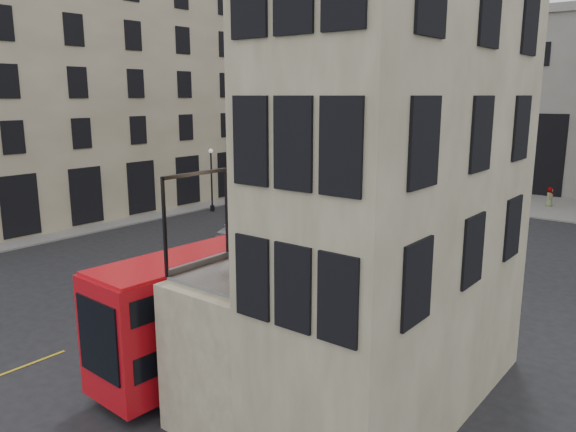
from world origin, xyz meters
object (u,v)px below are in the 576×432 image
Objects in this scene: street_lamp_b at (415,174)px; car_b at (347,209)px; pedestrian_e at (257,201)px; cafe_table_mid at (283,229)px; pedestrian_b at (411,193)px; car_a at (238,227)px; cafe_chair_b at (339,248)px; street_lamp_a at (212,183)px; pedestrian_a at (342,180)px; cafe_table_far at (343,213)px; pedestrian_d at (550,197)px; cafe_chair_d at (384,224)px; cyclist at (271,235)px; bicycle at (255,242)px; traffic_light_far at (301,173)px; pedestrian_c at (498,194)px; cafe_chair_a at (279,267)px; bus_near at (234,294)px; bus_far at (343,172)px; cafe_chair_c at (344,244)px; cafe_table_near at (244,243)px; traffic_light_near at (328,221)px; car_c at (271,194)px.

car_b is at bearing -91.86° from street_lamp_b.
cafe_table_mid reaches higher than pedestrian_e.
pedestrian_b is at bearing -71.42° from street_lamp_b.
pedestrian_e is at bearing 107.34° from car_a.
street_lamp_a is at bearing 143.79° from cafe_chair_b.
street_lamp_b reaches higher than pedestrian_e.
cafe_table_far is at bearing -39.02° from pedestrian_a.
cafe_chair_d is at bearing 176.09° from pedestrian_d.
cafe_table_far reaches higher than car_b.
pedestrian_a is at bearing 16.78° from cyclist.
pedestrian_e is 1.81× the size of cafe_table_mid.
cyclist reaches higher than pedestrian_e.
bicycle is 13.04m from pedestrian_e.
pedestrian_c is (15.88, 8.99, -1.63)m from traffic_light_far.
cafe_table_mid is 3.71m from cafe_table_far.
cafe_table_mid is (4.56, -37.18, 4.37)m from pedestrian_c.
cafe_chair_a reaches higher than cafe_chair_b.
bus_near is (18.50, -28.70, 0.06)m from traffic_light_far.
traffic_light_far is 0.30× the size of bus_far.
cafe_table_far reaches higher than street_lamp_b.
cafe_table_far is (11.38, -7.49, 4.62)m from bicycle.
bicycle is (-9.39, 11.71, -1.99)m from bus_near.
pedestrian_a is at bearing 97.19° from car_b.
cafe_table_mid reaches higher than cyclist.
bus_near is 6.36m from cafe_chair_d.
car_b is 26.63m from cafe_chair_c.
cafe_chair_c is at bearing 53.37° from cafe_table_near.
cafe_chair_c is at bearing -38.95° from pedestrian_a.
cyclist is (0.94, -22.45, -1.41)m from street_lamp_b.
car_a is 2.63× the size of pedestrian_c.
bus_near is 6.14× the size of pedestrian_b.
cyclist is at bearing 137.61° from cafe_chair_b.
pedestrian_e is (-9.19, -10.94, -0.14)m from pedestrian_b.
cafe_chair_a reaches higher than pedestrian_a.
car_b is 6.08× the size of cafe_table_far.
car_b is 23.38m from cafe_chair_d.
cafe_table_far reaches higher than bus_near.
traffic_light_near is 0.71× the size of street_lamp_a.
traffic_light_near is at bearing -75.71° from bicycle.
cafe_chair_d reaches higher than bicycle.
cafe_table_far is at bearing 148.87° from car_c.
pedestrian_c is at bearing 23.52° from street_lamp_b.
traffic_light_near is 20.30m from pedestrian_b.
cafe_chair_a is at bearing -133.33° from bicycle.
pedestrian_c is 4.38m from pedestrian_d.
street_lamp_a is at bearing 139.45° from cafe_chair_a.
pedestrian_b is at bearing 21.28° from traffic_light_far.
traffic_light_near is 26.39m from pedestrian_a.
car_a is (7.99, -5.25, -1.69)m from street_lamp_a.
bus_far reaches higher than bicycle.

